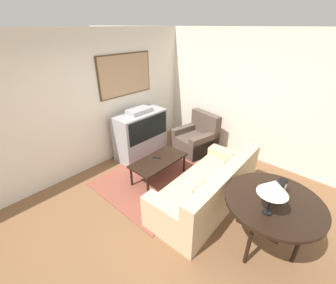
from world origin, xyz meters
TOP-DOWN VIEW (x-y plane):
  - ground_plane at (0.00, 0.00)m, footprint 12.00×12.00m
  - wall_back at (0.02, 2.13)m, footprint 12.00×0.10m
  - wall_right at (2.63, 0.00)m, footprint 0.06×12.00m
  - area_rug at (0.58, 0.75)m, footprint 2.14×1.83m
  - tv at (0.99, 1.71)m, footprint 1.19×0.57m
  - couch at (0.62, -0.36)m, footprint 2.14×0.99m
  - armchair at (2.00, 0.88)m, footprint 0.97×0.96m
  - coffee_table at (0.58, 0.75)m, footprint 1.11×0.55m
  - console_table at (0.48, -1.38)m, footprint 1.20×1.20m
  - table_lamp at (0.21, -1.39)m, footprint 0.34×0.34m
  - mantel_clock at (0.58, -1.39)m, footprint 0.18×0.10m
  - remote at (0.60, 0.82)m, footprint 0.12×0.16m

SIDE VIEW (x-z plane):
  - ground_plane at x=0.00m, z-range 0.00..0.00m
  - area_rug at x=0.58m, z-range 0.00..0.01m
  - armchair at x=2.00m, z-range -0.16..0.74m
  - couch at x=0.62m, z-range -0.12..0.70m
  - coffee_table at x=0.58m, z-range 0.18..0.62m
  - remote at x=0.60m, z-range 0.44..0.46m
  - tv at x=0.99m, z-range -0.03..1.10m
  - console_table at x=0.48m, z-range 0.33..1.12m
  - mantel_clock at x=0.58m, z-range 0.79..1.03m
  - table_lamp at x=0.21m, z-range 0.93..1.39m
  - wall_right at x=2.63m, z-range 0.00..2.70m
  - wall_back at x=0.02m, z-range 0.01..2.71m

